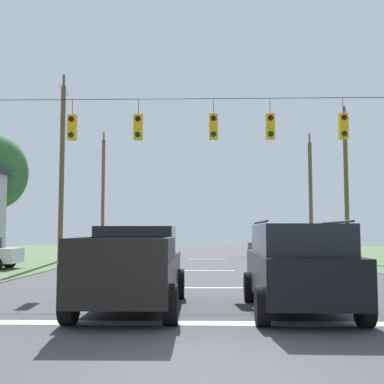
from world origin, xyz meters
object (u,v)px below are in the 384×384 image
(distant_car_oncoming, at_px, (109,251))
(utility_pole_mid_left, at_px, (62,170))
(utility_pole_far_left, at_px, (103,192))
(distant_car_far_parked, at_px, (267,247))
(pickup_truck, at_px, (134,268))
(suv_black, at_px, (298,265))
(utility_pole_far_right, at_px, (311,195))
(overhead_signal_span, at_px, (207,171))
(utility_pole_mid_right, at_px, (346,185))

(distant_car_oncoming, bearing_deg, utility_pole_mid_left, 135.70)
(utility_pole_far_left, bearing_deg, distant_car_far_parked, -30.35)
(pickup_truck, relative_size, utility_pole_mid_left, 0.47)
(utility_pole_far_left, bearing_deg, utility_pole_mid_left, -90.31)
(pickup_truck, distance_m, utility_pole_far_left, 30.04)
(suv_black, relative_size, utility_pole_mid_left, 0.42)
(utility_pole_far_right, bearing_deg, utility_pole_mid_left, -146.67)
(distant_car_oncoming, height_order, utility_pole_far_left, utility_pole_far_left)
(overhead_signal_span, relative_size, utility_pole_far_left, 1.60)
(utility_pole_far_left, bearing_deg, distant_car_oncoming, -76.64)
(suv_black, distance_m, utility_pole_mid_left, 21.21)
(utility_pole_mid_left, distance_m, utility_pole_far_left, 11.67)
(overhead_signal_span, distance_m, distant_car_oncoming, 9.74)
(overhead_signal_span, height_order, utility_pole_far_left, utility_pole_far_left)
(pickup_truck, height_order, suv_black, suv_black)
(utility_pole_mid_right, bearing_deg, pickup_truck, -120.22)
(suv_black, height_order, utility_pole_mid_right, utility_pole_mid_right)
(utility_pole_far_right, xyz_separation_m, utility_pole_far_left, (-17.60, 0.04, 0.30))
(utility_pole_mid_left, relative_size, utility_pole_far_left, 1.11)
(overhead_signal_span, height_order, pickup_truck, overhead_signal_span)
(suv_black, height_order, distant_car_oncoming, suv_black)
(overhead_signal_span, xyz_separation_m, suv_black, (1.99, -6.47, -3.00))
(pickup_truck, height_order, distant_car_far_parked, pickup_truck)
(distant_car_oncoming, relative_size, utility_pole_mid_right, 0.46)
(overhead_signal_span, relative_size, utility_pole_mid_left, 1.44)
(pickup_truck, height_order, distant_car_oncoming, pickup_truck)
(suv_black, height_order, utility_pole_far_left, utility_pole_far_left)
(utility_pole_far_right, bearing_deg, utility_pole_mid_right, -91.56)
(utility_pole_mid_right, xyz_separation_m, utility_pole_mid_left, (-17.36, -0.54, 0.94))
(distant_car_far_parked, bearing_deg, utility_pole_mid_right, -39.01)
(distant_car_far_parked, bearing_deg, utility_pole_far_left, 149.65)
(pickup_truck, xyz_separation_m, distant_car_far_parked, (5.94, 21.40, -0.18))
(distant_car_far_parked, xyz_separation_m, utility_pole_far_right, (4.73, 7.49, 4.05))
(distant_car_far_parked, height_order, utility_pole_mid_left, utility_pole_mid_left)
(overhead_signal_span, relative_size, utility_pole_mid_right, 1.74)
(distant_car_far_parked, relative_size, utility_pole_far_left, 0.43)
(utility_pole_mid_left, height_order, utility_pole_far_left, utility_pole_mid_left)
(distant_car_oncoming, relative_size, distant_car_far_parked, 0.98)
(overhead_signal_span, distance_m, suv_black, 7.41)
(distant_car_far_parked, bearing_deg, distant_car_oncoming, -140.09)
(pickup_truck, height_order, utility_pole_mid_left, utility_pole_mid_left)
(utility_pole_mid_left, bearing_deg, utility_pole_far_right, 33.33)
(distant_car_oncoming, xyz_separation_m, utility_pole_far_right, (13.97, 15.22, 4.05))
(pickup_truck, relative_size, utility_pole_far_left, 0.52)
(utility_pole_mid_right, bearing_deg, distant_car_oncoming, -163.16)
(overhead_signal_span, xyz_separation_m, distant_car_far_parked, (4.14, 15.35, -3.27))
(pickup_truck, bearing_deg, utility_pole_far_left, 103.45)
(distant_car_far_parked, distance_m, utility_pole_mid_right, 6.88)
(distant_car_far_parked, relative_size, utility_pole_far_right, 0.44)
(overhead_signal_span, distance_m, utility_pole_far_right, 24.51)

